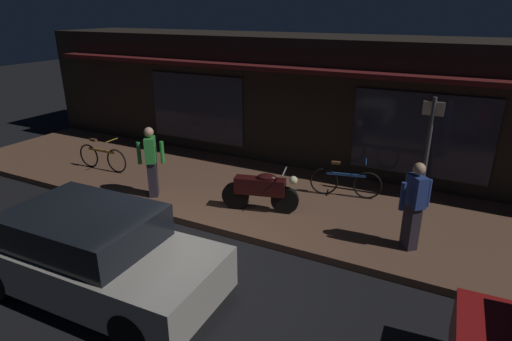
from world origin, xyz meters
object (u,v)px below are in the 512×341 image
object	(u,v)px
motorcycle	(261,190)
sign_post	(428,144)
person_photographer	(151,161)
person_bystander	(414,204)
parked_car_near	(93,253)
bicycle_parked	(102,157)
bicycle_extra	(345,182)

from	to	relation	value
motorcycle	sign_post	world-z (taller)	sign_post
person_photographer	person_bystander	distance (m)	5.74
motorcycle	sign_post	size ratio (longest dim) A/B	0.70
parked_car_near	sign_post	bearing A→B (deg)	54.01
sign_post	person_photographer	bearing A→B (deg)	-154.96
motorcycle	bicycle_parked	bearing A→B (deg)	177.00
motorcycle	parked_car_near	size ratio (longest dim) A/B	0.40
parked_car_near	person_bystander	bearing A→B (deg)	38.99
bicycle_parked	person_bystander	xyz separation A→B (m)	(8.11, -0.38, 0.52)
person_photographer	bicycle_extra	bearing A→B (deg)	26.83
parked_car_near	person_photographer	bearing A→B (deg)	114.96
person_bystander	sign_post	bearing A→B (deg)	92.34
person_photographer	sign_post	distance (m)	6.24
bicycle_parked	motorcycle	bearing A→B (deg)	-3.00
sign_post	bicycle_parked	bearing A→B (deg)	-166.55
motorcycle	person_photographer	bearing A→B (deg)	-170.19
bicycle_parked	bicycle_extra	size ratio (longest dim) A/B	1.02
bicycle_extra	person_bystander	distance (m)	2.47
person_photographer	sign_post	world-z (taller)	sign_post
bicycle_parked	person_photographer	world-z (taller)	person_photographer
motorcycle	bicycle_parked	world-z (taller)	motorcycle
bicycle_parked	person_bystander	size ratio (longest dim) A/B	0.99
person_bystander	sign_post	size ratio (longest dim) A/B	0.70
bicycle_parked	sign_post	xyz separation A→B (m)	(8.02, 1.92, 1.00)
person_bystander	parked_car_near	xyz separation A→B (m)	(-4.27, -3.46, -0.32)
bicycle_parked	parked_car_near	xyz separation A→B (m)	(3.84, -3.84, 0.20)
bicycle_parked	person_photographer	bearing A→B (deg)	-16.69
person_photographer	person_bystander	bearing A→B (deg)	3.34
person_photographer	parked_car_near	world-z (taller)	person_photographer
bicycle_parked	parked_car_near	size ratio (longest dim) A/B	0.40
bicycle_parked	bicycle_extra	world-z (taller)	same
motorcycle	bicycle_extra	world-z (taller)	motorcycle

